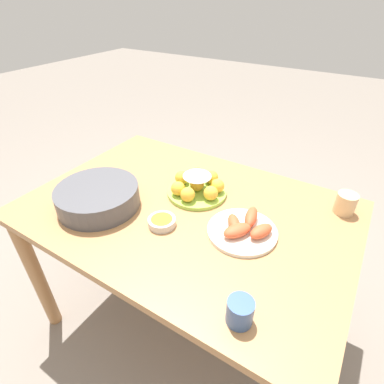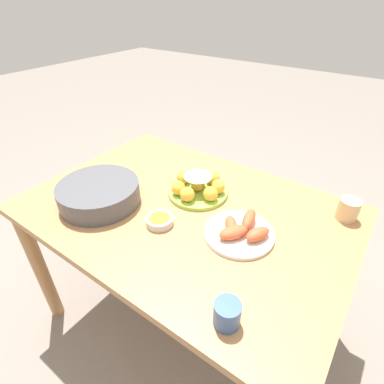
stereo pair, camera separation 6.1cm
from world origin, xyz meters
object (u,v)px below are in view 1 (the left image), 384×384
(sauce_bowl, at_px, (162,222))
(cup_far, at_px, (240,312))
(seafood_platter, at_px, (244,229))
(cup_near, at_px, (346,203))
(serving_bowl, at_px, (98,196))
(cake_plate, at_px, (197,186))
(dining_table, at_px, (187,227))

(sauce_bowl, distance_m, cup_far, 0.44)
(seafood_platter, bearing_deg, cup_near, -131.51)
(serving_bowl, xyz_separation_m, sauce_bowl, (-0.28, -0.04, -0.03))
(cup_near, distance_m, cup_far, 0.64)
(cup_far, bearing_deg, cup_near, -103.46)
(sauce_bowl, bearing_deg, serving_bowl, 7.28)
(sauce_bowl, xyz_separation_m, seafood_platter, (-0.27, -0.12, 0.00))
(cup_far, bearing_deg, cake_plate, -48.39)
(serving_bowl, xyz_separation_m, seafood_platter, (-0.54, -0.15, -0.03))
(dining_table, height_order, cup_near, cup_near)
(cake_plate, bearing_deg, cup_near, -160.86)
(dining_table, distance_m, serving_bowl, 0.37)
(dining_table, height_order, cup_far, cup_far)
(cup_far, bearing_deg, seafood_platter, -68.25)
(seafood_platter, relative_size, cup_far, 3.33)
(cup_near, bearing_deg, dining_table, 29.29)
(serving_bowl, bearing_deg, sauce_bowl, -172.72)
(dining_table, distance_m, seafood_platter, 0.27)
(dining_table, relative_size, sauce_bowl, 12.36)
(serving_bowl, height_order, sauce_bowl, serving_bowl)
(sauce_bowl, relative_size, cup_near, 1.24)
(seafood_platter, bearing_deg, cup_far, 111.75)
(dining_table, relative_size, cup_far, 16.94)
(serving_bowl, xyz_separation_m, cup_near, (-0.82, -0.46, -0.00))
(seafood_platter, height_order, cup_near, cup_near)
(seafood_platter, distance_m, cup_near, 0.41)
(dining_table, xyz_separation_m, cup_near, (-0.52, -0.29, 0.14))
(cake_plate, relative_size, cup_far, 3.38)
(dining_table, height_order, seafood_platter, seafood_platter)
(cup_far, bearing_deg, dining_table, -41.61)
(serving_bowl, xyz_separation_m, cup_far, (-0.67, 0.16, -0.01))
(serving_bowl, relative_size, cup_far, 4.31)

